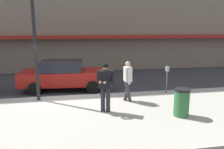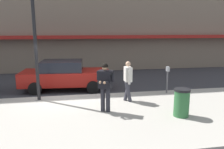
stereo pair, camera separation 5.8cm
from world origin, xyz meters
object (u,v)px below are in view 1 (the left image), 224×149
at_px(street_lamp_post, 34,29).
at_px(trash_bin, 182,102).
at_px(parked_sedan_mid, 65,75).
at_px(parking_meter, 167,76).
at_px(man_texting_on_phone, 105,82).
at_px(pedestrian_in_light_coat, 128,79).

distance_m(street_lamp_post, trash_bin, 6.36).
height_order(parked_sedan_mid, parking_meter, parked_sedan_mid).
height_order(man_texting_on_phone, street_lamp_post, street_lamp_post).
xyz_separation_m(parked_sedan_mid, trash_bin, (4.09, -4.77, -0.16)).
xyz_separation_m(parked_sedan_mid, parking_meter, (4.81, -1.96, 0.18)).
bearing_deg(man_texting_on_phone, parking_meter, 30.49).
height_order(man_texting_on_phone, parking_meter, man_texting_on_phone).
xyz_separation_m(parking_meter, trash_bin, (-0.71, -2.81, -0.34)).
relative_size(pedestrian_in_light_coat, street_lamp_post, 0.35).
height_order(man_texting_on_phone, pedestrian_in_light_coat, man_texting_on_phone).
height_order(pedestrian_in_light_coat, parking_meter, pedestrian_in_light_coat).
relative_size(man_texting_on_phone, street_lamp_post, 0.37).
distance_m(man_texting_on_phone, pedestrian_in_light_coat, 1.52).
xyz_separation_m(pedestrian_in_light_coat, street_lamp_post, (-3.72, 0.83, 2.03)).
distance_m(parked_sedan_mid, parking_meter, 5.19).
bearing_deg(pedestrian_in_light_coat, man_texting_on_phone, -136.84).
xyz_separation_m(man_texting_on_phone, parking_meter, (3.25, 1.91, -0.28)).
relative_size(parked_sedan_mid, parking_meter, 3.64).
xyz_separation_m(parked_sedan_mid, street_lamp_post, (-1.06, -2.01, 2.35)).
relative_size(parked_sedan_mid, trash_bin, 4.72).
relative_size(parked_sedan_mid, pedestrian_in_light_coat, 2.72).
distance_m(parked_sedan_mid, pedestrian_in_light_coat, 3.90).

